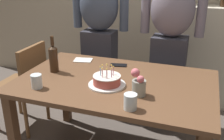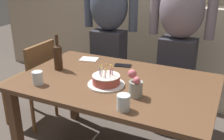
# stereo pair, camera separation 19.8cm
# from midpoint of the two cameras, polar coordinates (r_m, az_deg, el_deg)

# --- Properties ---
(dining_table) EXTENTS (1.50, 0.96, 0.74)m
(dining_table) POSITION_cam_midpoint_polar(r_m,az_deg,el_deg) (2.09, 3.51, -4.73)
(dining_table) COLOR brown
(dining_table) RESTS_ON ground_plane
(birthday_cake) EXTENTS (0.28, 0.28, 0.15)m
(birthday_cake) POSITION_cam_midpoint_polar(r_m,az_deg,el_deg) (1.96, 1.64, -2.33)
(birthday_cake) COLOR white
(birthday_cake) RESTS_ON dining_table
(water_glass_near) EXTENTS (0.08, 0.08, 0.10)m
(water_glass_near) POSITION_cam_midpoint_polar(r_m,az_deg,el_deg) (2.01, -12.88, -1.74)
(water_glass_near) COLOR silver
(water_glass_near) RESTS_ON dining_table
(water_glass_far) EXTENTS (0.08, 0.08, 0.10)m
(water_glass_far) POSITION_cam_midpoint_polar(r_m,az_deg,el_deg) (1.64, 5.93, -6.98)
(water_glass_far) COLOR silver
(water_glass_far) RESTS_ON dining_table
(wine_bottle) EXTENTS (0.07, 0.07, 0.30)m
(wine_bottle) POSITION_cam_midpoint_polar(r_m,az_deg,el_deg) (2.25, -9.02, 2.94)
(wine_bottle) COLOR #382314
(wine_bottle) RESTS_ON dining_table
(cell_phone) EXTENTS (0.16, 0.10, 0.01)m
(cell_phone) POSITION_cam_midpoint_polar(r_m,az_deg,el_deg) (2.35, 4.73, 0.92)
(cell_phone) COLOR black
(cell_phone) RESTS_ON dining_table
(napkin_stack) EXTENTS (0.18, 0.15, 0.01)m
(napkin_stack) POSITION_cam_midpoint_polar(r_m,az_deg,el_deg) (2.49, -2.65, 2.27)
(napkin_stack) COLOR white
(napkin_stack) RESTS_ON dining_table
(flower_vase) EXTENTS (0.11, 0.10, 0.19)m
(flower_vase) POSITION_cam_midpoint_polar(r_m,az_deg,el_deg) (1.80, 8.13, -3.42)
(flower_vase) COLOR #999E93
(flower_vase) RESTS_ON dining_table
(person_man_bearded) EXTENTS (0.61, 0.27, 1.66)m
(person_man_bearded) POSITION_cam_midpoint_polar(r_m,az_deg,el_deg) (2.85, 1.31, 7.50)
(person_man_bearded) COLOR #33333D
(person_man_bearded) RESTS_ON ground_plane
(person_woman_cardigan) EXTENTS (0.61, 0.27, 1.66)m
(person_woman_cardigan) POSITION_cam_midpoint_polar(r_m,az_deg,el_deg) (2.64, 16.12, 5.51)
(person_woman_cardigan) COLOR #33333D
(person_woman_cardigan) RESTS_ON ground_plane
(dining_chair) EXTENTS (0.42, 0.42, 0.87)m
(dining_chair) POSITION_cam_midpoint_polar(r_m,az_deg,el_deg) (2.76, -14.13, -1.51)
(dining_chair) COLOR brown
(dining_chair) RESTS_ON ground_plane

